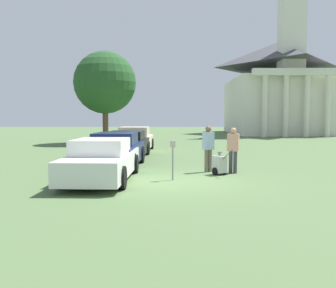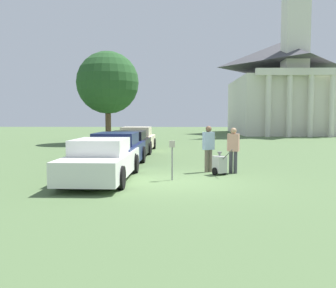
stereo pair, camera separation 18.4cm
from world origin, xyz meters
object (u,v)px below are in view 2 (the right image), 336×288
at_px(person_worker, 208,146).
at_px(parking_meter, 172,153).
at_px(parked_car_cream, 137,140).
at_px(parked_car_black, 128,145).
at_px(church, 281,85).
at_px(equipment_cart, 220,164).
at_px(parked_car_navy, 117,151).
at_px(person_supervisor, 233,147).
at_px(parked_car_white, 102,161).

bearing_deg(person_worker, parking_meter, 25.96).
bearing_deg(parked_car_cream, parking_meter, -76.21).
height_order(parked_car_black, parked_car_cream, parked_car_cream).
height_order(parked_car_cream, person_worker, person_worker).
bearing_deg(parked_car_cream, church, 58.17).
height_order(parked_car_black, parking_meter, parked_car_black).
bearing_deg(equipment_cart, parked_car_navy, 126.91).
xyz_separation_m(parked_car_navy, church, (14.75, 30.21, 5.15)).
distance_m(parked_car_black, church, 30.93).
xyz_separation_m(parked_car_cream, person_supervisor, (4.59, -8.71, 0.29)).
bearing_deg(parked_car_white, parked_car_cream, 90.93).
height_order(parked_car_cream, equipment_cart, parked_car_cream).
bearing_deg(equipment_cart, parked_car_black, 98.32).
relative_size(parked_car_cream, person_worker, 2.69).
bearing_deg(parked_car_cream, parked_car_white, -89.07).
xyz_separation_m(person_supervisor, equipment_cart, (-0.55, -0.40, -0.58)).
bearing_deg(parked_car_white, church, 67.01).
bearing_deg(equipment_cart, parking_meter, -174.59).
relative_size(parked_car_white, parking_meter, 3.89).
relative_size(parked_car_cream, parking_meter, 3.59).
relative_size(person_supervisor, church, 0.07).
relative_size(parked_car_navy, parking_meter, 3.90).
relative_size(person_worker, person_supervisor, 1.04).
bearing_deg(church, equipment_cart, -108.48).
bearing_deg(parking_meter, equipment_cart, 34.17).
bearing_deg(equipment_cart, church, 42.76).
bearing_deg(equipment_cart, person_worker, 87.90).
bearing_deg(church, person_supervisor, -107.80).
relative_size(parked_car_black, person_worker, 2.86).
relative_size(person_supervisor, equipment_cart, 1.71).
xyz_separation_m(parked_car_navy, person_worker, (3.69, -1.13, 0.32)).
bearing_deg(parked_car_cream, person_supervisor, -61.26).
distance_m(parked_car_cream, person_supervisor, 9.85).
bearing_deg(person_worker, person_supervisor, 133.57).
bearing_deg(parking_meter, person_supervisor, 34.67).
xyz_separation_m(parked_car_white, parked_car_navy, (0.00, 3.04, 0.04)).
height_order(person_worker, equipment_cart, person_worker).
bearing_deg(parked_car_black, parked_car_navy, -89.07).
distance_m(parked_car_white, parking_meter, 2.36).
distance_m(parked_car_white, parked_car_black, 6.57).
distance_m(parked_car_white, church, 36.75).
bearing_deg(church, person_worker, -109.44).
distance_m(person_worker, equipment_cart, 1.00).
bearing_deg(person_supervisor, parked_car_white, 40.14).
bearing_deg(parked_car_white, parking_meter, 2.37).
bearing_deg(church, parked_car_black, -118.94).
distance_m(parking_meter, church, 35.78).
distance_m(parking_meter, person_supervisor, 2.74).
height_order(parked_car_black, equipment_cart, parked_car_black).
xyz_separation_m(equipment_cart, church, (10.71, 32.04, 5.45)).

